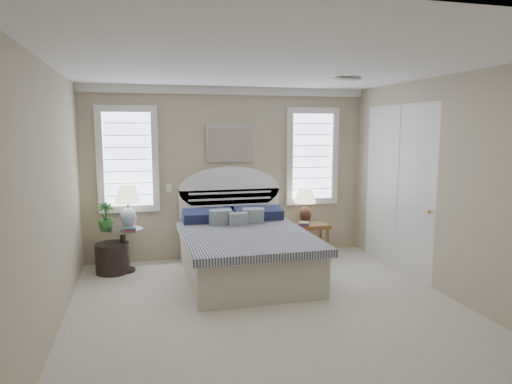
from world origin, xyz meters
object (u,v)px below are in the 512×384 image
at_px(side_table_left, 123,245).
at_px(floor_pot, 112,258).
at_px(bed, 244,248).
at_px(lamp_right, 305,202).
at_px(nightstand_right, 312,233).
at_px(lamp_left, 128,201).

bearing_deg(side_table_left, floor_pot, -172.51).
xyz_separation_m(bed, side_table_left, (-1.65, 0.59, 0.00)).
bearing_deg(lamp_right, nightstand_right, -51.25).
height_order(nightstand_right, lamp_left, lamp_left).
bearing_deg(bed, lamp_right, 33.68).
bearing_deg(side_table_left, nightstand_right, 1.94).
xyz_separation_m(side_table_left, lamp_right, (2.86, 0.21, 0.49)).
height_order(bed, lamp_right, bed).
distance_m(side_table_left, nightstand_right, 2.95).
distance_m(nightstand_right, lamp_right, 0.52).
xyz_separation_m(bed, floor_pot, (-1.80, 0.57, -0.17)).
height_order(side_table_left, lamp_right, lamp_right).
relative_size(side_table_left, nightstand_right, 1.19).
bearing_deg(floor_pot, side_table_left, 7.49).
bearing_deg(floor_pot, nightstand_right, 2.22).
bearing_deg(nightstand_right, lamp_left, 179.04).
relative_size(floor_pot, lamp_left, 0.77).
height_order(side_table_left, nightstand_right, side_table_left).
relative_size(bed, lamp_right, 3.95).
bearing_deg(lamp_left, floor_pot, -144.79).
xyz_separation_m(bed, lamp_right, (1.21, 0.81, 0.50)).
bearing_deg(side_table_left, lamp_left, 60.40).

